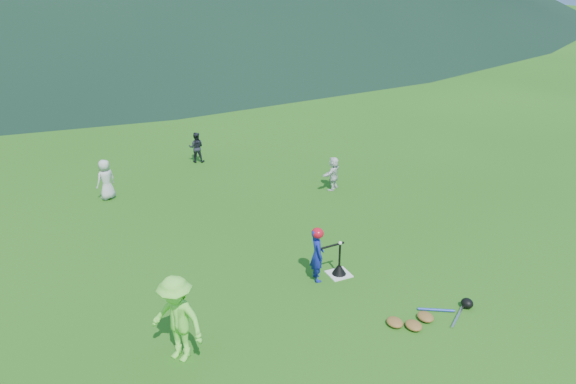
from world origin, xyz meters
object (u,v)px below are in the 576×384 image
object	(u,v)px
fielder_a	(106,180)
batting_tee	(339,269)
home_plate	(339,274)
batter_child	(317,255)
adult_coach	(177,319)
fielder_b	(196,147)
fielder_d	(333,173)
equipment_pile	(426,317)

from	to	relation	value
fielder_a	batting_tee	bearing A→B (deg)	94.96
home_plate	batting_tee	world-z (taller)	batting_tee
home_plate	batter_child	xyz separation A→B (m)	(-0.51, 0.03, 0.56)
adult_coach	fielder_b	size ratio (longest dim) A/B	1.56
batter_child	fielder_b	world-z (taller)	batter_child
fielder_d	batting_tee	world-z (taller)	fielder_d
home_plate	adult_coach	distance (m)	3.93
home_plate	fielder_d	bearing A→B (deg)	62.31
batter_child	fielder_d	size ratio (longest dim) A/B	1.19
home_plate	batting_tee	bearing A→B (deg)	0.00
fielder_a	batting_tee	world-z (taller)	fielder_a
fielder_d	equipment_pile	xyz separation A→B (m)	(-1.49, -6.11, -0.41)
fielder_b	adult_coach	bearing A→B (deg)	94.10
equipment_pile	home_plate	bearing A→B (deg)	107.48
fielder_d	batting_tee	xyz separation A→B (m)	(-2.14, -4.07, -0.35)
batter_child	home_plate	bearing A→B (deg)	-82.06
fielder_a	fielder_d	size ratio (longest dim) A/B	1.16
home_plate	equipment_pile	bearing A→B (deg)	-72.52
fielder_d	equipment_pile	world-z (taller)	fielder_d
fielder_b	fielder_d	size ratio (longest dim) A/B	1.02
adult_coach	fielder_d	xyz separation A→B (m)	(5.81, 5.23, -0.29)
fielder_a	adult_coach	bearing A→B (deg)	63.88
fielder_d	fielder_b	bearing A→B (deg)	-89.75
batter_child	fielder_d	distance (m)	4.83
adult_coach	fielder_b	bearing A→B (deg)	125.18
fielder_b	batting_tee	world-z (taller)	fielder_b
adult_coach	fielder_d	distance (m)	7.82
fielder_b	batting_tee	xyz separation A→B (m)	(0.69, -7.88, -0.36)
batting_tee	equipment_pile	world-z (taller)	batting_tee
home_plate	batting_tee	size ratio (longest dim) A/B	0.66
home_plate	fielder_b	world-z (taller)	fielder_b
adult_coach	fielder_a	bearing A→B (deg)	143.87
fielder_d	adult_coach	bearing A→B (deg)	5.66
fielder_a	fielder_d	distance (m)	6.20
home_plate	fielder_d	distance (m)	4.62
equipment_pile	batting_tee	bearing A→B (deg)	107.48
home_plate	equipment_pile	world-z (taller)	equipment_pile
batter_child	fielder_b	bearing A→B (deg)	13.20
fielder_a	fielder_b	bearing A→B (deg)	-175.88
fielder_b	batter_child	bearing A→B (deg)	113.71
fielder_a	batting_tee	size ratio (longest dim) A/B	1.63
home_plate	batting_tee	distance (m)	0.12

